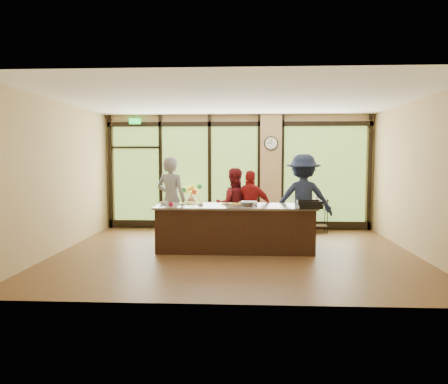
# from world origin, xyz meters

# --- Properties ---
(floor) EXTENTS (7.00, 7.00, 0.00)m
(floor) POSITION_xyz_m (0.00, 0.00, 0.00)
(floor) COLOR brown
(floor) RESTS_ON ground
(ceiling) EXTENTS (7.00, 7.00, 0.00)m
(ceiling) POSITION_xyz_m (0.00, 0.00, 3.00)
(ceiling) COLOR white
(ceiling) RESTS_ON back_wall
(back_wall) EXTENTS (7.00, 0.00, 7.00)m
(back_wall) POSITION_xyz_m (0.00, 3.00, 1.50)
(back_wall) COLOR tan
(back_wall) RESTS_ON floor
(left_wall) EXTENTS (0.00, 6.00, 6.00)m
(left_wall) POSITION_xyz_m (-3.50, 0.00, 1.50)
(left_wall) COLOR tan
(left_wall) RESTS_ON floor
(right_wall) EXTENTS (0.00, 6.00, 6.00)m
(right_wall) POSITION_xyz_m (3.50, 0.00, 1.50)
(right_wall) COLOR tan
(right_wall) RESTS_ON floor
(window_wall) EXTENTS (6.90, 0.12, 3.00)m
(window_wall) POSITION_xyz_m (0.16, 2.95, 1.39)
(window_wall) COLOR tan
(window_wall) RESTS_ON floor
(island_base) EXTENTS (3.10, 1.00, 0.88)m
(island_base) POSITION_xyz_m (0.00, 0.30, 0.44)
(island_base) COLOR black
(island_base) RESTS_ON floor
(countertop) EXTENTS (3.20, 1.10, 0.04)m
(countertop) POSITION_xyz_m (0.00, 0.30, 0.90)
(countertop) COLOR slate
(countertop) RESTS_ON island_base
(wall_clock) EXTENTS (0.36, 0.04, 0.36)m
(wall_clock) POSITION_xyz_m (0.85, 2.87, 2.25)
(wall_clock) COLOR black
(wall_clock) RESTS_ON window_wall
(cook_left) EXTENTS (0.81, 0.66, 1.90)m
(cook_left) POSITION_xyz_m (-1.45, 1.11, 0.95)
(cook_left) COLOR slate
(cook_left) RESTS_ON floor
(cook_midleft) EXTENTS (0.88, 0.73, 1.65)m
(cook_midleft) POSITION_xyz_m (-0.07, 1.14, 0.83)
(cook_midleft) COLOR maroon
(cook_midleft) RESTS_ON floor
(cook_midright) EXTENTS (1.00, 0.58, 1.61)m
(cook_midright) POSITION_xyz_m (0.32, 0.99, 0.80)
(cook_midright) COLOR maroon
(cook_midright) RESTS_ON floor
(cook_right) EXTENTS (1.31, 0.81, 1.96)m
(cook_right) POSITION_xyz_m (1.45, 1.01, 0.98)
(cook_right) COLOR #192038
(cook_right) RESTS_ON floor
(roasting_pan) EXTENTS (0.49, 0.40, 0.08)m
(roasting_pan) POSITION_xyz_m (1.42, -0.15, 0.96)
(roasting_pan) COLOR black
(roasting_pan) RESTS_ON countertop
(mixing_bowl) EXTENTS (0.40, 0.40, 0.09)m
(mixing_bowl) POSITION_xyz_m (0.26, 0.26, 0.96)
(mixing_bowl) COLOR silver
(mixing_bowl) RESTS_ON countertop
(cutting_board_left) EXTENTS (0.39, 0.31, 0.01)m
(cutting_board_left) POSITION_xyz_m (-1.02, 0.53, 0.93)
(cutting_board_left) COLOR #4A8C33
(cutting_board_left) RESTS_ON countertop
(cutting_board_center) EXTENTS (0.44, 0.36, 0.01)m
(cutting_board_center) POSITION_xyz_m (-0.94, 0.63, 0.93)
(cutting_board_center) COLOR gold
(cutting_board_center) RESTS_ON countertop
(cutting_board_right) EXTENTS (0.43, 0.33, 0.01)m
(cutting_board_right) POSITION_xyz_m (-0.08, 0.53, 0.93)
(cutting_board_right) COLOR gold
(cutting_board_right) RESTS_ON countertop
(prep_bowl_near) EXTENTS (0.17, 0.17, 0.05)m
(prep_bowl_near) POSITION_xyz_m (-1.50, 0.45, 0.94)
(prep_bowl_near) COLOR silver
(prep_bowl_near) RESTS_ON countertop
(prep_bowl_mid) EXTENTS (0.15, 0.15, 0.04)m
(prep_bowl_mid) POSITION_xyz_m (-0.70, 0.27, 0.94)
(prep_bowl_mid) COLOR silver
(prep_bowl_mid) RESTS_ON countertop
(prep_bowl_far) EXTENTS (0.17, 0.17, 0.03)m
(prep_bowl_far) POSITION_xyz_m (-0.16, 0.40, 0.94)
(prep_bowl_far) COLOR silver
(prep_bowl_far) RESTS_ON countertop
(red_ramekin) EXTENTS (0.12, 0.12, 0.08)m
(red_ramekin) POSITION_xyz_m (-1.28, 0.06, 0.96)
(red_ramekin) COLOR red
(red_ramekin) RESTS_ON countertop
(flower_stand) EXTENTS (0.38, 0.38, 0.73)m
(flower_stand) POSITION_xyz_m (-1.17, 2.46, 0.37)
(flower_stand) COLOR black
(flower_stand) RESTS_ON floor
(flower_vase) EXTENTS (0.28, 0.28, 0.25)m
(flower_vase) POSITION_xyz_m (-1.17, 2.46, 0.86)
(flower_vase) COLOR #998253
(flower_vase) RESTS_ON flower_stand
(bar_cart) EXTENTS (0.69, 0.42, 0.92)m
(bar_cart) POSITION_xyz_m (1.92, 2.52, 0.55)
(bar_cart) COLOR black
(bar_cart) RESTS_ON floor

